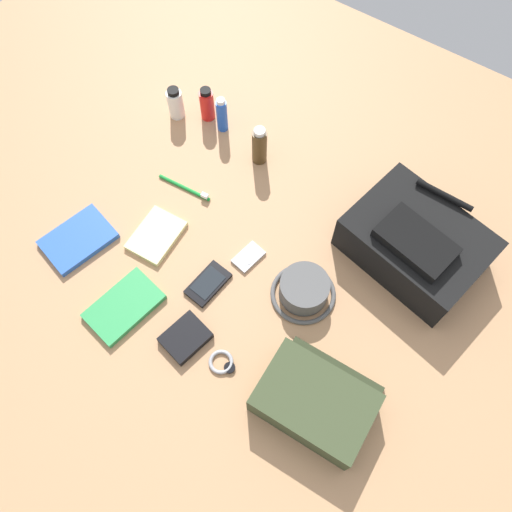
# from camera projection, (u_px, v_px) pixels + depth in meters

# --- Properties ---
(ground_plane) EXTENTS (2.64, 2.02, 0.02)m
(ground_plane) POSITION_uv_depth(u_px,v_px,m) (256.00, 264.00, 1.44)
(ground_plane) COLOR tan
(ground_plane) RESTS_ON ground
(backpack) EXTENTS (0.39, 0.32, 0.16)m
(backpack) POSITION_uv_depth(u_px,v_px,m) (416.00, 243.00, 1.38)
(backpack) COLOR black
(backpack) RESTS_ON ground_plane
(toiletry_pouch) EXTENTS (0.27, 0.23, 0.10)m
(toiletry_pouch) POSITION_uv_depth(u_px,v_px,m) (315.00, 402.00, 1.22)
(toiletry_pouch) COLOR #384228
(toiletry_pouch) RESTS_ON ground_plane
(bucket_hat) EXTENTS (0.17, 0.17, 0.07)m
(bucket_hat) POSITION_uv_depth(u_px,v_px,m) (304.00, 290.00, 1.36)
(bucket_hat) COLOR #545454
(bucket_hat) RESTS_ON ground_plane
(toothpaste_tube) EXTENTS (0.05, 0.05, 0.11)m
(toothpaste_tube) POSITION_uv_depth(u_px,v_px,m) (175.00, 103.00, 1.60)
(toothpaste_tube) COLOR white
(toothpaste_tube) RESTS_ON ground_plane
(sunscreen_spray) EXTENTS (0.04, 0.04, 0.12)m
(sunscreen_spray) POSITION_uv_depth(u_px,v_px,m) (207.00, 104.00, 1.60)
(sunscreen_spray) COLOR red
(sunscreen_spray) RESTS_ON ground_plane
(deodorant_spray) EXTENTS (0.03, 0.03, 0.12)m
(deodorant_spray) POSITION_uv_depth(u_px,v_px,m) (222.00, 115.00, 1.57)
(deodorant_spray) COLOR blue
(deodorant_spray) RESTS_ON ground_plane
(cologne_bottle) EXTENTS (0.04, 0.04, 0.13)m
(cologne_bottle) POSITION_uv_depth(u_px,v_px,m) (259.00, 146.00, 1.52)
(cologne_bottle) COLOR #473319
(cologne_bottle) RESTS_ON ground_plane
(paperback_novel) EXTENTS (0.17, 0.21, 0.02)m
(paperback_novel) POSITION_uv_depth(u_px,v_px,m) (78.00, 240.00, 1.45)
(paperback_novel) COLOR blue
(paperback_novel) RESTS_ON ground_plane
(travel_guidebook) EXTENTS (0.15, 0.21, 0.02)m
(travel_guidebook) POSITION_uv_depth(u_px,v_px,m) (124.00, 307.00, 1.37)
(travel_guidebook) COLOR #2D934C
(travel_guidebook) RESTS_ON ground_plane
(cell_phone) EXTENTS (0.08, 0.13, 0.01)m
(cell_phone) POSITION_uv_depth(u_px,v_px,m) (208.00, 284.00, 1.40)
(cell_phone) COLOR black
(cell_phone) RESTS_ON ground_plane
(media_player) EXTENTS (0.07, 0.09, 0.01)m
(media_player) POSITION_uv_depth(u_px,v_px,m) (249.00, 256.00, 1.43)
(media_player) COLOR #B7B7BC
(media_player) RESTS_ON ground_plane
(wristwatch) EXTENTS (0.07, 0.06, 0.01)m
(wristwatch) POSITION_uv_depth(u_px,v_px,m) (222.00, 363.00, 1.30)
(wristwatch) COLOR #99999E
(wristwatch) RESTS_ON ground_plane
(toothbrush) EXTENTS (0.17, 0.03, 0.02)m
(toothbrush) POSITION_uv_depth(u_px,v_px,m) (187.00, 189.00, 1.52)
(toothbrush) COLOR #198C33
(toothbrush) RESTS_ON ground_plane
(wallet) EXTENTS (0.11, 0.13, 0.02)m
(wallet) POSITION_uv_depth(u_px,v_px,m) (185.00, 338.00, 1.33)
(wallet) COLOR black
(wallet) RESTS_ON ground_plane
(notepad) EXTENTS (0.12, 0.16, 0.02)m
(notepad) POSITION_uv_depth(u_px,v_px,m) (156.00, 235.00, 1.46)
(notepad) COLOR beige
(notepad) RESTS_ON ground_plane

